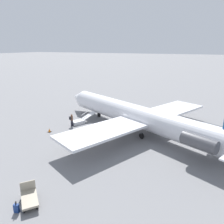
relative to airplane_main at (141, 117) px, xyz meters
The scene contains 7 objects.
ground_plane 2.44m from the airplane_main, 23.83° to the right, with size 600.00×600.00×0.00m, color slate.
airplane_main is the anchor object (origin of this frame).
boarding_stairs 9.38m from the airplane_main, ahead, with size 2.54×4.08×1.80m.
passenger 9.92m from the airplane_main, ahead, with size 0.45×0.57×1.74m.
luggage_cart 16.74m from the airplane_main, 79.54° to the left, with size 2.39×2.26×1.22m.
suitcase 17.85m from the airplane_main, 79.95° to the left, with size 0.41×0.31×0.88m.
traffic_cone_near_stairs 12.24m from the airplane_main, 24.19° to the left, with size 0.47×0.47×0.51m.
Camera 1 is at (-9.11, 26.29, 11.04)m, focal length 35.00 mm.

